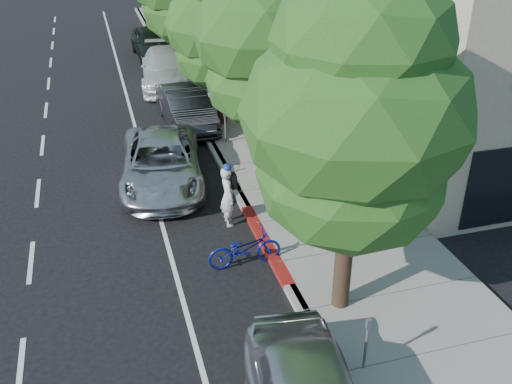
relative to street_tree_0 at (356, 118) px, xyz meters
name	(u,v)px	position (x,y,z in m)	size (l,w,h in m)	color
ground	(277,266)	(-0.90, 2.00, -4.77)	(120.00, 120.00, 0.00)	black
sidewalk	(269,139)	(1.40, 10.00, -4.69)	(4.60, 56.00, 0.15)	gray
curb	(212,145)	(-0.90, 10.00, -4.69)	(0.30, 56.00, 0.15)	#9E998E
curb_red_segment	(266,244)	(-0.90, 3.00, -4.69)	(0.32, 4.00, 0.15)	maroon
street_tree_0	(356,118)	(0.00, 0.00, 0.00)	(4.69, 4.69, 7.71)	black
street_tree_1	(266,36)	(0.00, 6.00, 0.26)	(4.26, 4.26, 7.93)	black
street_tree_2	(220,27)	(0.00, 12.00, -0.73)	(4.25, 4.25, 6.62)	black
cyclist	(228,196)	(-1.60, 4.44, -3.86)	(0.66, 0.44, 1.82)	silver
bicycle	(245,249)	(-1.69, 2.30, -4.25)	(0.68, 1.95, 1.03)	navy
silver_suv	(161,163)	(-3.10, 7.53, -4.00)	(2.55, 5.53, 1.54)	silver
dark_sedan	(186,108)	(-1.41, 12.45, -3.98)	(1.66, 4.76, 1.57)	black
white_pickup	(166,68)	(-1.40, 18.11, -3.92)	(2.36, 5.81, 1.69)	silver
dark_suv_far	(152,42)	(-1.40, 23.50, -3.91)	(2.01, 5.00, 1.70)	black
pedestrian	(277,121)	(1.58, 9.68, -3.84)	(0.75, 0.59, 1.55)	black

